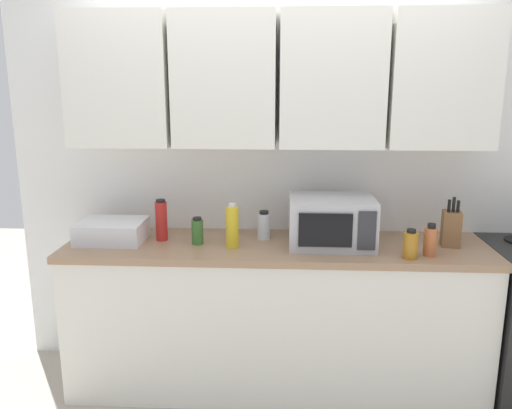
{
  "coord_description": "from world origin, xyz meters",
  "views": [
    {
      "loc": [
        0.04,
        -3.19,
        1.81
      ],
      "look_at": [
        -0.12,
        -0.25,
        1.12
      ],
      "focal_mm": 36.47,
      "sensor_mm": 36.0,
      "label": 1
    }
  ],
  "objects_px": {
    "bottle_yellow_mustard": "(232,227)",
    "bottle_red_sauce": "(161,220)",
    "microwave": "(331,222)",
    "bottle_green_oil": "(197,231)",
    "bottle_clear_tall": "(264,226)",
    "bottle_spice_jar": "(430,241)",
    "dish_rack": "(112,231)",
    "bottle_amber_vinegar": "(411,245)",
    "knife_block": "(451,228)"
  },
  "relations": [
    {
      "from": "bottle_clear_tall",
      "to": "bottle_yellow_mustard",
      "type": "distance_m",
      "value": 0.24
    },
    {
      "from": "knife_block",
      "to": "bottle_yellow_mustard",
      "type": "distance_m",
      "value": 1.25
    },
    {
      "from": "bottle_clear_tall",
      "to": "bottle_red_sauce",
      "type": "relative_size",
      "value": 0.69
    },
    {
      "from": "bottle_spice_jar",
      "to": "bottle_clear_tall",
      "type": "xyz_separation_m",
      "value": [
        -0.91,
        0.26,
        -0.0
      ]
    },
    {
      "from": "dish_rack",
      "to": "knife_block",
      "type": "xyz_separation_m",
      "value": [
        1.96,
        0.02,
        0.04
      ]
    },
    {
      "from": "knife_block",
      "to": "bottle_green_oil",
      "type": "xyz_separation_m",
      "value": [
        -1.45,
        -0.05,
        -0.03
      ]
    },
    {
      "from": "knife_block",
      "to": "bottle_amber_vinegar",
      "type": "xyz_separation_m",
      "value": [
        -0.28,
        -0.24,
        -0.03
      ]
    },
    {
      "from": "knife_block",
      "to": "bottle_yellow_mustard",
      "type": "height_order",
      "value": "knife_block"
    },
    {
      "from": "bottle_red_sauce",
      "to": "dish_rack",
      "type": "bearing_deg",
      "value": -173.4
    },
    {
      "from": "bottle_green_oil",
      "to": "bottle_yellow_mustard",
      "type": "height_order",
      "value": "bottle_yellow_mustard"
    },
    {
      "from": "knife_block",
      "to": "bottle_green_oil",
      "type": "distance_m",
      "value": 1.45
    },
    {
      "from": "bottle_clear_tall",
      "to": "bottle_red_sauce",
      "type": "distance_m",
      "value": 0.61
    },
    {
      "from": "bottle_spice_jar",
      "to": "bottle_red_sauce",
      "type": "bearing_deg",
      "value": 172.44
    },
    {
      "from": "bottle_yellow_mustard",
      "to": "bottle_red_sauce",
      "type": "bearing_deg",
      "value": 165.72
    },
    {
      "from": "bottle_green_oil",
      "to": "dish_rack",
      "type": "bearing_deg",
      "value": 176.85
    },
    {
      "from": "bottle_green_oil",
      "to": "bottle_spice_jar",
      "type": "xyz_separation_m",
      "value": [
        1.29,
        -0.14,
        0.01
      ]
    },
    {
      "from": "microwave",
      "to": "bottle_amber_vinegar",
      "type": "xyz_separation_m",
      "value": [
        0.4,
        -0.21,
        -0.07
      ]
    },
    {
      "from": "bottle_yellow_mustard",
      "to": "bottle_spice_jar",
      "type": "bearing_deg",
      "value": -4.8
    },
    {
      "from": "bottle_amber_vinegar",
      "to": "bottle_clear_tall",
      "type": "bearing_deg",
      "value": 158.4
    },
    {
      "from": "dish_rack",
      "to": "bottle_yellow_mustard",
      "type": "relative_size",
      "value": 1.49
    },
    {
      "from": "bottle_yellow_mustard",
      "to": "bottle_green_oil",
      "type": "bearing_deg",
      "value": 167.01
    },
    {
      "from": "bottle_green_oil",
      "to": "bottle_amber_vinegar",
      "type": "xyz_separation_m",
      "value": [
        1.17,
        -0.19,
        -0.0
      ]
    },
    {
      "from": "dish_rack",
      "to": "bottle_red_sauce",
      "type": "bearing_deg",
      "value": 6.6
    },
    {
      "from": "knife_block",
      "to": "microwave",
      "type": "bearing_deg",
      "value": -177.41
    },
    {
      "from": "dish_rack",
      "to": "bottle_yellow_mustard",
      "type": "distance_m",
      "value": 0.73
    },
    {
      "from": "bottle_clear_tall",
      "to": "bottle_yellow_mustard",
      "type": "relative_size",
      "value": 0.67
    },
    {
      "from": "knife_block",
      "to": "bottle_spice_jar",
      "type": "bearing_deg",
      "value": -131.41
    },
    {
      "from": "bottle_green_oil",
      "to": "bottle_clear_tall",
      "type": "xyz_separation_m",
      "value": [
        0.38,
        0.12,
        0.01
      ]
    },
    {
      "from": "knife_block",
      "to": "bottle_amber_vinegar",
      "type": "bearing_deg",
      "value": -139.72
    },
    {
      "from": "bottle_green_oil",
      "to": "bottle_yellow_mustard",
      "type": "relative_size",
      "value": 0.62
    },
    {
      "from": "dish_rack",
      "to": "knife_block",
      "type": "height_order",
      "value": "knife_block"
    },
    {
      "from": "bottle_amber_vinegar",
      "to": "bottle_yellow_mustard",
      "type": "height_order",
      "value": "bottle_yellow_mustard"
    },
    {
      "from": "bottle_green_oil",
      "to": "bottle_yellow_mustard",
      "type": "bearing_deg",
      "value": -12.99
    },
    {
      "from": "knife_block",
      "to": "bottle_clear_tall",
      "type": "bearing_deg",
      "value": 176.03
    },
    {
      "from": "knife_block",
      "to": "bottle_red_sauce",
      "type": "distance_m",
      "value": 1.67
    },
    {
      "from": "microwave",
      "to": "bottle_spice_jar",
      "type": "distance_m",
      "value": 0.54
    },
    {
      "from": "microwave",
      "to": "bottle_green_oil",
      "type": "relative_size",
      "value": 3.04
    },
    {
      "from": "bottle_spice_jar",
      "to": "bottle_red_sauce",
      "type": "distance_m",
      "value": 1.52
    },
    {
      "from": "bottle_yellow_mustard",
      "to": "bottle_clear_tall",
      "type": "bearing_deg",
      "value": 44.67
    },
    {
      "from": "dish_rack",
      "to": "knife_block",
      "type": "bearing_deg",
      "value": 0.56
    },
    {
      "from": "bottle_yellow_mustard",
      "to": "bottle_red_sauce",
      "type": "xyz_separation_m",
      "value": [
        -0.43,
        0.11,
        0.0
      ]
    },
    {
      "from": "dish_rack",
      "to": "knife_block",
      "type": "relative_size",
      "value": 1.33
    },
    {
      "from": "dish_rack",
      "to": "bottle_yellow_mustard",
      "type": "bearing_deg",
      "value": -6.03
    },
    {
      "from": "bottle_amber_vinegar",
      "to": "bottle_green_oil",
      "type": "bearing_deg",
      "value": 170.72
    },
    {
      "from": "microwave",
      "to": "knife_block",
      "type": "height_order",
      "value": "knife_block"
    },
    {
      "from": "bottle_amber_vinegar",
      "to": "bottle_yellow_mustard",
      "type": "bearing_deg",
      "value": 171.53
    },
    {
      "from": "bottle_amber_vinegar",
      "to": "bottle_red_sauce",
      "type": "height_order",
      "value": "bottle_red_sauce"
    },
    {
      "from": "bottle_green_oil",
      "to": "bottle_amber_vinegar",
      "type": "height_order",
      "value": "bottle_amber_vinegar"
    },
    {
      "from": "bottle_amber_vinegar",
      "to": "dish_rack",
      "type": "bearing_deg",
      "value": 172.57
    },
    {
      "from": "bottle_amber_vinegar",
      "to": "bottle_yellow_mustard",
      "type": "xyz_separation_m",
      "value": [
        -0.96,
        0.14,
        0.05
      ]
    }
  ]
}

